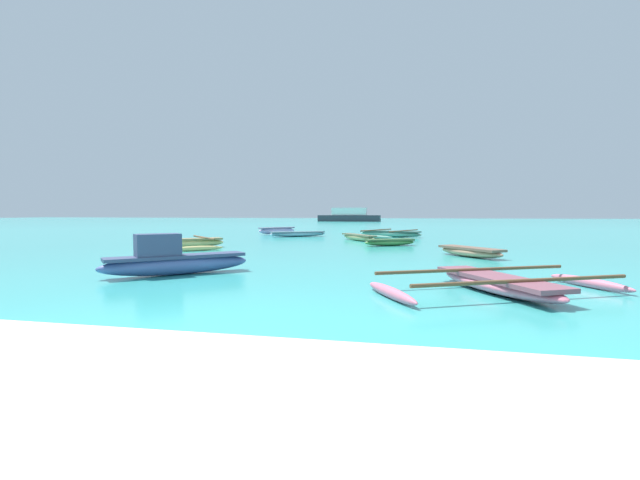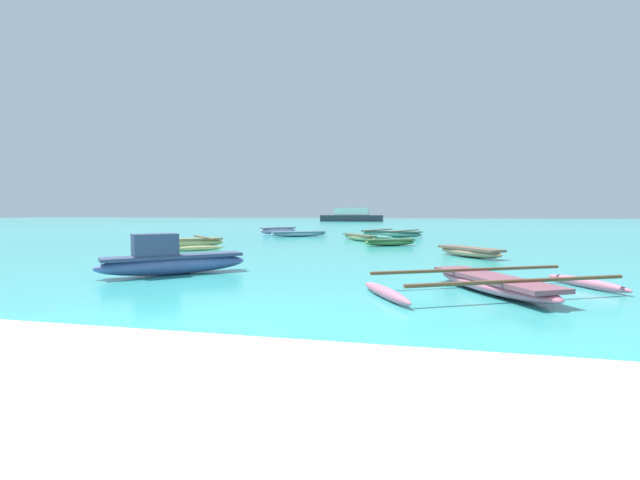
{
  "view_description": "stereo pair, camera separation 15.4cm",
  "coord_description": "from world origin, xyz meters",
  "views": [
    {
      "loc": [
        2.58,
        -3.46,
        1.5
      ],
      "look_at": [
        -1.54,
        15.77,
        0.25
      ],
      "focal_mm": 24.0,
      "sensor_mm": 36.0,
      "label": 1
    },
    {
      "loc": [
        2.73,
        -3.43,
        1.5
      ],
      "look_at": [
        -1.54,
        15.77,
        0.25
      ],
      "focal_mm": 24.0,
      "sensor_mm": 36.0,
      "label": 2
    }
  ],
  "objects": [
    {
      "name": "moored_boat_4",
      "position": [
        4.17,
        5.03,
        0.18
      ],
      "size": [
        4.91,
        3.79,
        0.37
      ],
      "rotation": [
        0.0,
        0.0,
        -1.11
      ],
      "color": "#D86E87",
      "rests_on": "ground_plane"
    },
    {
      "name": "moored_boat_1",
      "position": [
        -0.22,
        19.54,
        0.19
      ],
      "size": [
        2.39,
        3.25,
        0.34
      ],
      "rotation": [
        0.0,
        0.0,
        -0.99
      ],
      "color": "#959D67",
      "rests_on": "ground_plane"
    },
    {
      "name": "ground_plane",
      "position": [
        0.0,
        0.0,
        0.0
      ],
      "size": [
        240.0,
        240.0,
        0.0
      ],
      "color": "#38ADA8"
    },
    {
      "name": "moored_boat_8",
      "position": [
        -6.78,
        13.09,
        0.22
      ],
      "size": [
        3.87,
        3.93,
        0.47
      ],
      "rotation": [
        0.0,
        0.0,
        0.75
      ],
      "color": "#DDC473",
      "rests_on": "ground_plane"
    },
    {
      "name": "moored_boat_5",
      "position": [
        1.62,
        16.25,
        0.18
      ],
      "size": [
        2.46,
        1.65,
        0.31
      ],
      "rotation": [
        0.0,
        0.0,
        0.46
      ],
      "color": "#519046",
      "rests_on": "ground_plane"
    },
    {
      "name": "moored_boat_7",
      "position": [
        -4.44,
        22.62,
        0.19
      ],
      "size": [
        3.53,
        2.56,
        0.33
      ],
      "rotation": [
        0.0,
        0.0,
        0.56
      ],
      "color": "#8DBCD3",
      "rests_on": "ground_plane"
    },
    {
      "name": "distant_ferry",
      "position": [
        -8.23,
        71.66,
        0.98
      ],
      "size": [
        10.95,
        2.41,
        2.41
      ],
      "color": "#2D333D",
      "rests_on": "ground_plane"
    },
    {
      "name": "moored_boat_6",
      "position": [
        4.56,
        11.81,
        0.19
      ],
      "size": [
        2.18,
        2.6,
        0.33
      ],
      "rotation": [
        0.0,
        0.0,
        -0.93
      ],
      "color": "tan",
      "rests_on": "ground_plane"
    },
    {
      "name": "moored_boat_0",
      "position": [
        1.28,
        23.42,
        0.21
      ],
      "size": [
        4.12,
        4.84,
        0.45
      ],
      "rotation": [
        0.0,
        0.0,
        -0.41
      ],
      "color": "#619C89",
      "rests_on": "ground_plane"
    },
    {
      "name": "moored_boat_3",
      "position": [
        -6.63,
        25.14,
        0.27
      ],
      "size": [
        2.22,
        2.7,
        0.49
      ],
      "rotation": [
        0.0,
        0.0,
        0.92
      ],
      "color": "#C6A5DF",
      "rests_on": "ground_plane"
    },
    {
      "name": "moored_boat_2",
      "position": [
        -3.04,
        5.86,
        0.35
      ],
      "size": [
        3.0,
        2.96,
        1.01
      ],
      "rotation": [
        0.0,
        0.0,
        0.77
      ],
      "color": "#4E61A3",
      "rests_on": "ground_plane"
    }
  ]
}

